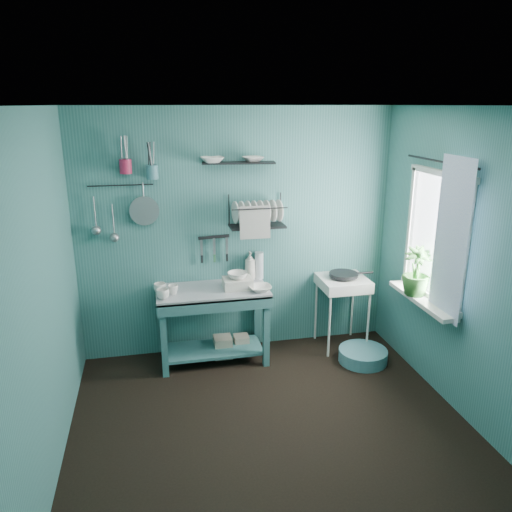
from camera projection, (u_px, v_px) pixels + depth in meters
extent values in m
plane|color=black|center=(272.00, 428.00, 4.03)|extent=(3.20, 3.20, 0.00)
plane|color=silver|center=(275.00, 106.00, 3.30)|extent=(3.20, 3.20, 0.00)
plane|color=#356D6B|center=(238.00, 233.00, 5.07)|extent=(3.20, 0.00, 3.20)
plane|color=#356D6B|center=(353.00, 394.00, 2.26)|extent=(3.20, 0.00, 3.20)
plane|color=#356D6B|center=(42.00, 300.00, 3.35)|extent=(0.00, 3.00, 3.00)
plane|color=#356D6B|center=(467.00, 268.00, 3.99)|extent=(0.00, 3.00, 3.00)
cube|color=#326869|center=(213.00, 325.00, 5.00)|extent=(1.17, 0.72, 0.77)
imported|color=white|center=(163.00, 294.00, 4.63)|extent=(0.12, 0.12, 0.10)
imported|color=white|center=(173.00, 290.00, 4.74)|extent=(0.14, 0.14, 0.09)
imported|color=white|center=(160.00, 288.00, 4.77)|extent=(0.17, 0.17, 0.10)
cube|color=beige|center=(238.00, 283.00, 4.90)|extent=(0.28, 0.22, 0.10)
imported|color=white|center=(237.00, 275.00, 4.88)|extent=(0.20, 0.19, 0.06)
imported|color=beige|center=(250.00, 266.00, 5.12)|extent=(0.11, 0.12, 0.30)
cylinder|color=silver|center=(259.00, 265.00, 5.16)|extent=(0.09, 0.09, 0.28)
imported|color=white|center=(260.00, 288.00, 4.83)|extent=(0.22, 0.22, 0.05)
cube|color=silver|center=(341.00, 312.00, 5.31)|extent=(0.56, 0.56, 0.77)
cylinder|color=black|center=(343.00, 274.00, 5.19)|extent=(0.30, 0.30, 0.03)
cube|color=black|center=(214.00, 237.00, 5.00)|extent=(0.32, 0.06, 0.03)
cube|color=black|center=(257.00, 211.00, 4.91)|extent=(0.57, 0.29, 0.32)
cube|color=black|center=(239.00, 163.00, 4.76)|extent=(0.72, 0.27, 0.02)
imported|color=white|center=(212.00, 157.00, 4.70)|extent=(0.23, 0.23, 0.05)
imported|color=white|center=(253.00, 151.00, 4.76)|extent=(0.23, 0.23, 0.05)
cylinder|color=#B32146|center=(126.00, 166.00, 4.58)|extent=(0.11, 0.11, 0.13)
cylinder|color=teal|center=(152.00, 172.00, 4.64)|extent=(0.11, 0.11, 0.13)
cylinder|color=#95989D|center=(144.00, 211.00, 4.76)|extent=(0.28, 0.03, 0.28)
cylinder|color=#95989D|center=(95.00, 212.00, 4.67)|extent=(0.01, 0.01, 0.30)
cylinder|color=#95989D|center=(113.00, 220.00, 4.73)|extent=(0.01, 0.01, 0.30)
cylinder|color=black|center=(121.00, 185.00, 4.66)|extent=(0.60, 0.01, 0.01)
plane|color=white|center=(437.00, 236.00, 4.36)|extent=(0.00, 1.10, 1.10)
cube|color=silver|center=(422.00, 300.00, 4.52)|extent=(0.16, 0.95, 0.04)
plane|color=white|center=(451.00, 240.00, 4.05)|extent=(0.00, 1.35, 1.35)
cylinder|color=black|center=(440.00, 162.00, 4.16)|extent=(0.02, 1.05, 0.02)
imported|color=#336E2C|center=(417.00, 271.00, 4.53)|extent=(0.32, 0.32, 0.45)
cube|color=gray|center=(223.00, 347.00, 5.15)|extent=(0.18, 0.18, 0.22)
cube|color=gray|center=(241.00, 344.00, 5.22)|extent=(0.15, 0.15, 0.20)
cylinder|color=teal|center=(363.00, 355.00, 5.06)|extent=(0.49, 0.49, 0.13)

